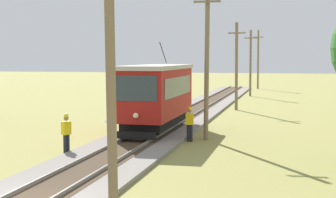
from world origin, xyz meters
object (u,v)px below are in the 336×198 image
object	(u,v)px
track_worker	(66,132)
gravel_pile	(121,113)
red_tram	(156,94)
utility_pole_foreground	(111,83)
utility_pole_distant	(258,59)
utility_pole_near_tram	(207,60)
utility_pole_mid	(236,65)
second_worker	(190,122)
utility_pole_far	(251,62)

from	to	relation	value
track_worker	gravel_pile	bearing A→B (deg)	125.61
red_tram	utility_pole_foreground	world-z (taller)	utility_pole_foreground
red_tram	utility_pole_distant	bearing A→B (deg)	86.05
red_tram	gravel_pile	bearing A→B (deg)	126.57
track_worker	red_tram	bearing A→B (deg)	100.31
red_tram	utility_pole_near_tram	distance (m)	3.85
utility_pole_foreground	utility_pole_near_tram	bearing A→B (deg)	90.00
red_tram	utility_pole_near_tram	xyz separation A→B (m)	(3.03, -1.38, 1.93)
utility_pole_mid	gravel_pile	xyz separation A→B (m)	(-6.73, -9.22, -3.03)
utility_pole_near_tram	second_worker	xyz separation A→B (m)	(-0.71, -0.95, -3.14)
utility_pole_mid	utility_pole_far	xyz separation A→B (m)	(0.00, 15.57, 0.09)
red_tram	utility_pole_near_tram	size ratio (longest dim) A/B	1.06
utility_pole_foreground	second_worker	distance (m)	14.33
utility_pole_far	gravel_pile	world-z (taller)	utility_pole_far
utility_pole_far	gravel_pile	distance (m)	25.87
track_worker	second_worker	bearing A→B (deg)	73.46
utility_pole_mid	utility_pole_distant	distance (m)	29.65
gravel_pile	red_tram	bearing A→B (deg)	-53.43
second_worker	gravel_pile	bearing A→B (deg)	-144.47
red_tram	utility_pole_distant	distance (m)	43.99
red_tram	track_worker	bearing A→B (deg)	-108.83
utility_pole_mid	gravel_pile	distance (m)	11.81
utility_pole_foreground	utility_pole_mid	distance (m)	30.59
utility_pole_mid	utility_pole_distant	size ratio (longest dim) A/B	0.89
utility_pole_far	second_worker	distance (m)	32.22
utility_pole_near_tram	utility_pole_distant	world-z (taller)	utility_pole_near_tram
red_tram	utility_pole_near_tram	world-z (taller)	utility_pole_near_tram
utility_pole_near_tram	red_tram	bearing A→B (deg)	155.46
gravel_pile	track_worker	bearing A→B (deg)	-83.54
utility_pole_near_tram	utility_pole_mid	bearing A→B (deg)	90.00
utility_pole_foreground	utility_pole_distant	bearing A→B (deg)	90.00
second_worker	utility_pole_near_tram	bearing A→B (deg)	139.29
utility_pole_near_tram	second_worker	bearing A→B (deg)	-126.79
utility_pole_mid	track_worker	bearing A→B (deg)	-104.31
utility_pole_near_tram	gravel_pile	distance (m)	9.92
gravel_pile	second_worker	distance (m)	9.48
utility_pole_mid	gravel_pile	size ratio (longest dim) A/B	2.97
second_worker	utility_pole_mid	bearing A→B (deg)	173.63
gravel_pile	track_worker	distance (m)	11.96
utility_pole_near_tram	utility_pole_far	bearing A→B (deg)	90.00
utility_pole_foreground	utility_pole_distant	size ratio (longest dim) A/B	0.90
utility_pole_foreground	utility_pole_far	world-z (taller)	utility_pole_far
utility_pole_foreground	second_worker	bearing A→B (deg)	92.89
red_tram	utility_pole_far	distance (m)	29.96
gravel_pile	second_worker	size ratio (longest dim) A/B	1.33
utility_pole_distant	track_worker	world-z (taller)	utility_pole_distant
red_tram	utility_pole_far	world-z (taller)	utility_pole_far
red_tram	track_worker	world-z (taller)	red_tram
utility_pole_distant	second_worker	xyz separation A→B (m)	(-0.71, -46.18, -3.06)
utility_pole_near_tram	utility_pole_far	distance (m)	31.15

